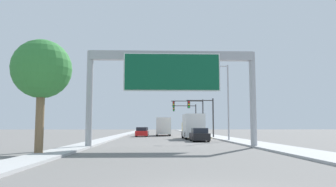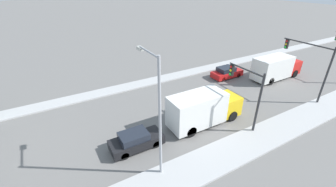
% 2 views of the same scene
% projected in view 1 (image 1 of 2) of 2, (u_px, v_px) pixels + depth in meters
% --- Properties ---
extents(sidewalk_right, '(3.00, 120.00, 0.15)m').
position_uv_depth(sidewalk_right, '(200.00, 134.00, 67.43)').
color(sidewalk_right, '#ADADAD').
rests_on(sidewalk_right, ground).
extents(median_strip_left, '(2.00, 120.00, 0.15)m').
position_uv_depth(median_strip_left, '(127.00, 134.00, 66.89)').
color(median_strip_left, '#ADADAD').
rests_on(median_strip_left, ground).
extents(sign_gantry, '(13.40, 0.73, 7.60)m').
position_uv_depth(sign_gantry, '(172.00, 73.00, 25.83)').
color(sign_gantry, '#9EA0A5').
rests_on(sign_gantry, ground).
extents(car_mid_left, '(1.87, 4.29, 1.48)m').
position_uv_depth(car_mid_left, '(142.00, 132.00, 51.59)').
color(car_mid_left, red).
rests_on(car_mid_left, ground).
extents(car_near_left, '(1.71, 4.76, 1.44)m').
position_uv_depth(car_near_left, '(144.00, 131.00, 61.31)').
color(car_near_left, '#A5A8AD').
rests_on(car_near_left, ground).
extents(car_mid_center, '(1.80, 4.25, 1.45)m').
position_uv_depth(car_mid_center, '(199.00, 135.00, 35.77)').
color(car_mid_center, black).
rests_on(car_mid_center, ground).
extents(truck_box_primary, '(2.39, 7.19, 3.17)m').
position_uv_depth(truck_box_primary, '(193.00, 126.00, 42.41)').
color(truck_box_primary, yellow).
rests_on(truck_box_primary, ground).
extents(truck_box_secondary, '(2.47, 7.39, 3.08)m').
position_uv_depth(truck_box_secondary, '(163.00, 127.00, 56.97)').
color(truck_box_secondary, red).
rests_on(truck_box_secondary, ground).
extents(traffic_light_near_intersection, '(3.81, 0.32, 5.55)m').
position_uv_depth(traffic_light_near_intersection, '(204.00, 111.00, 45.83)').
color(traffic_light_near_intersection, '#2D2D30').
rests_on(traffic_light_near_intersection, ground).
extents(traffic_light_mid_block, '(5.55, 0.32, 6.22)m').
position_uv_depth(traffic_light_mid_block, '(192.00, 111.00, 55.80)').
color(traffic_light_mid_block, '#2D2D30').
rests_on(traffic_light_mid_block, ground).
extents(traffic_light_far_intersection, '(4.94, 0.32, 6.02)m').
position_uv_depth(traffic_light_far_intersection, '(188.00, 114.00, 65.74)').
color(traffic_light_far_intersection, '#2D2D30').
rests_on(traffic_light_far_intersection, ground).
extents(palm_tree_foreground, '(3.48, 3.48, 6.78)m').
position_uv_depth(palm_tree_foreground, '(42.00, 70.00, 19.31)').
color(palm_tree_foreground, brown).
rests_on(palm_tree_foreground, ground).
extents(street_lamp_right, '(2.82, 0.28, 8.57)m').
position_uv_depth(street_lamp_right, '(225.00, 95.00, 36.74)').
color(street_lamp_right, '#9EA0A5').
rests_on(street_lamp_right, ground).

